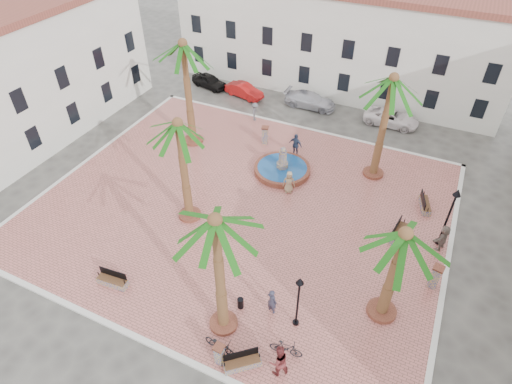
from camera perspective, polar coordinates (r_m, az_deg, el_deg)
ground at (r=28.69m, az=-1.81°, el=-1.91°), size 120.00×120.00×0.00m
plaza at (r=28.64m, az=-1.81°, el=-1.80°), size 26.00×22.00×0.15m
kerb_n at (r=36.86m, az=5.96°, el=8.55°), size 26.30×0.30×0.16m
kerb_s at (r=22.89m, az=-14.93°, el=-18.51°), size 26.30×0.30×0.16m
kerb_e at (r=27.03m, az=24.02°, el=-9.46°), size 0.30×22.30×0.16m
kerb_w at (r=35.32m, az=-21.07°, el=4.31°), size 0.30×22.30×0.16m
building_north at (r=42.69m, az=10.91°, el=19.56°), size 30.40×7.40×9.50m
building_west at (r=37.35m, az=-29.74°, el=12.50°), size 6.40×24.40×10.00m
fountain at (r=31.32m, az=3.51°, el=3.18°), size 4.11×4.11×2.12m
palm_nw at (r=31.83m, az=-9.59°, el=17.53°), size 5.04×5.04×8.35m
palm_sw at (r=24.38m, az=-10.21°, el=7.48°), size 4.67×4.67×7.24m
palm_s at (r=17.60m, az=-5.34°, el=-5.61°), size 4.63×4.63×7.56m
palm_e at (r=20.16m, az=18.88°, el=-6.83°), size 4.94×4.94×6.07m
palm_ne at (r=28.91m, az=17.60°, el=12.86°), size 4.80×4.80×7.83m
bench_s at (r=25.10m, az=-18.58°, el=-11.17°), size 1.80×0.70×0.93m
bench_se at (r=21.24m, az=-1.85°, el=-21.80°), size 1.67×1.55×0.92m
bench_e at (r=27.66m, az=18.44°, el=-5.19°), size 0.84×1.95×1.00m
bench_ne at (r=30.30m, az=21.57°, el=-1.57°), size 1.01×1.84×0.93m
lamppost_s at (r=20.72m, az=5.71°, el=-13.35°), size 0.39×0.39×3.57m
lamppost_e at (r=26.50m, az=24.62°, el=-1.95°), size 0.45×0.45×4.18m
bollard_se at (r=21.02m, az=-4.90°, el=-20.75°), size 0.50×0.50×1.32m
bollard_n at (r=34.09m, az=1.22°, el=7.61°), size 0.65×0.65×1.50m
bollard_e at (r=25.24m, az=22.83°, el=-10.35°), size 0.64×0.64×1.55m
litter_bin at (r=22.91m, az=-2.08°, el=-14.59°), size 0.33×0.33×0.65m
cyclist_a at (r=22.37m, az=2.14°, el=-14.32°), size 0.70×0.58×1.65m
bicycle_a at (r=21.52m, az=-4.81°, el=-19.65°), size 1.78×0.78×0.91m
cyclist_b at (r=20.50m, az=3.03°, el=-21.52°), size 1.19×1.19×1.95m
bicycle_b at (r=21.37m, az=4.03°, el=-20.09°), size 1.66×0.65×0.97m
pedestrian_fountain_a at (r=29.16m, az=4.42°, el=1.33°), size 0.96×0.80×1.68m
pedestrian_fountain_b at (r=32.73m, az=5.27°, el=6.27°), size 1.17×0.68×1.88m
pedestrian_north at (r=37.23m, az=-0.13°, el=10.67°), size 0.81×1.15×1.61m
pedestrian_east at (r=27.42m, az=23.67°, el=-5.58°), size 1.15×1.71×1.77m
car_black at (r=43.48m, az=-6.22°, el=14.50°), size 4.06×2.39×1.30m
car_red at (r=41.46m, az=-1.58°, el=13.37°), size 4.01×2.11×1.26m
car_silver at (r=39.95m, az=7.22°, el=12.06°), size 4.72×1.99×1.36m
car_white at (r=38.71m, az=17.60°, el=9.41°), size 4.60×2.14×1.28m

